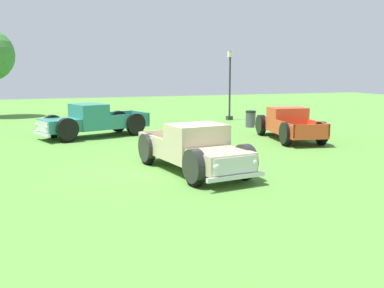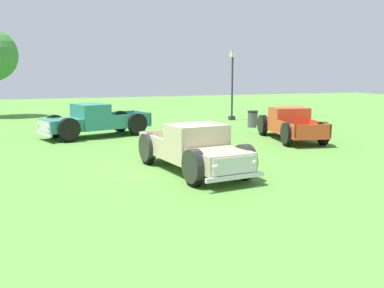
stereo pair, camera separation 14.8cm
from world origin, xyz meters
TOP-DOWN VIEW (x-y plane):
  - ground_plane at (0.00, 0.00)m, footprint 80.00×80.00m
  - pickup_truck_foreground at (0.28, -1.02)m, footprint 2.63×5.36m
  - pickup_truck_behind_left at (-1.99, 8.11)m, footprint 5.65×3.43m
  - pickup_truck_behind_right at (6.87, 4.36)m, footprint 2.63×5.16m
  - lamp_post_near at (7.76, 12.79)m, footprint 0.36×0.36m
  - trash_can at (7.31, 8.91)m, footprint 0.59×0.59m

SIDE VIEW (x-z plane):
  - ground_plane at x=0.00m, z-range 0.00..0.00m
  - trash_can at x=7.31m, z-range 0.00..0.95m
  - pickup_truck_behind_right at x=6.87m, z-range -0.03..1.47m
  - pickup_truck_foreground at x=0.28m, z-range -0.04..1.54m
  - pickup_truck_behind_left at x=-1.99m, z-range -0.04..1.59m
  - lamp_post_near at x=7.76m, z-range 0.11..4.62m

